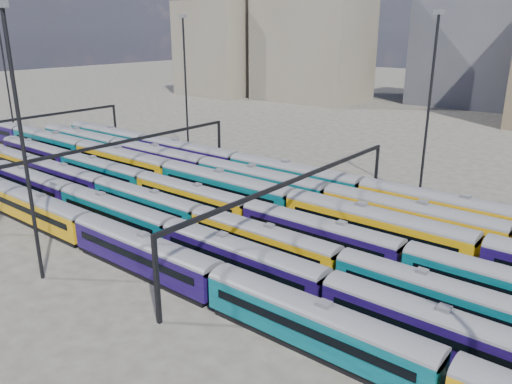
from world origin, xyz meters
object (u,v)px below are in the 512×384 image
Objects in this scene: rake_0 at (85,226)px; mast_2 at (22,139)px; rake_2 at (198,217)px; rake_1 at (328,287)px.

mast_2 reaches higher than rake_0.
rake_0 is at bearing -127.13° from rake_2.
mast_2 is at bearing -67.60° from rake_0.
rake_2 is at bearing 74.59° from mast_2.
rake_2 is 21.08m from mast_2.
rake_0 reaches higher than rake_1.
rake_1 is at bearing -13.74° from rake_2.
rake_0 reaches higher than rake_2.
rake_0 is 4.64× the size of mast_2.
rake_1 is 21.05m from rake_2.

